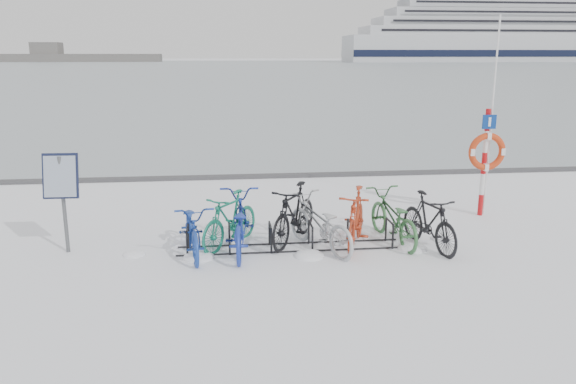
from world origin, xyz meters
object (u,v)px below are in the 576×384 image
(info_board, at_px, (61,182))
(lifebuoy_station, at_px, (487,152))
(cruise_ferry, at_px, (492,35))
(bike_rack, at_px, (291,239))

(info_board, xyz_separation_m, lifebuoy_station, (8.19, 1.39, 0.13))
(lifebuoy_station, distance_m, cruise_ferry, 256.58)
(bike_rack, distance_m, lifebuoy_station, 4.74)
(bike_rack, distance_m, info_board, 4.04)
(info_board, distance_m, cruise_ferry, 261.46)
(lifebuoy_station, bearing_deg, info_board, -170.40)
(bike_rack, bearing_deg, cruise_ferry, 63.68)
(lifebuoy_station, xyz_separation_m, cruise_ferry, (110.84, 231.18, 10.20))
(info_board, xyz_separation_m, cruise_ferry, (119.03, 232.57, 10.32))
(bike_rack, xyz_separation_m, info_board, (-3.89, 0.22, 1.08))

